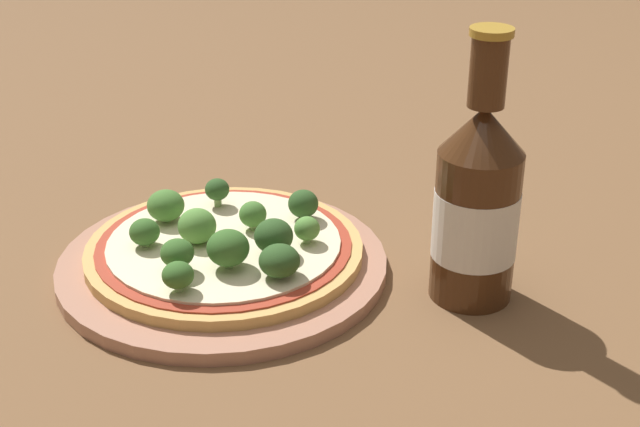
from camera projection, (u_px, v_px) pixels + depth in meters
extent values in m
plane|color=brown|center=(211.00, 269.00, 0.78)|extent=(3.00, 3.00, 0.00)
cylinder|color=tan|center=(224.00, 262.00, 0.78)|extent=(0.28, 0.28, 0.01)
cylinder|color=tan|center=(224.00, 250.00, 0.77)|extent=(0.24, 0.24, 0.01)
cylinder|color=#A83823|center=(224.00, 244.00, 0.77)|extent=(0.22, 0.22, 0.00)
cylinder|color=beige|center=(224.00, 243.00, 0.77)|extent=(0.20, 0.20, 0.00)
cylinder|color=#89A866|center=(303.00, 215.00, 0.81)|extent=(0.01, 0.01, 0.01)
ellipsoid|color=#2D5123|center=(303.00, 204.00, 0.80)|extent=(0.03, 0.03, 0.03)
cylinder|color=#89A866|center=(167.00, 217.00, 0.80)|extent=(0.01, 0.01, 0.01)
ellipsoid|color=#477A33|center=(166.00, 205.00, 0.80)|extent=(0.03, 0.03, 0.03)
cylinder|color=#89A866|center=(178.00, 266.00, 0.72)|extent=(0.01, 0.01, 0.01)
ellipsoid|color=#386628|center=(177.00, 253.00, 0.72)|extent=(0.03, 0.03, 0.02)
cylinder|color=#89A866|center=(307.00, 238.00, 0.77)|extent=(0.01, 0.01, 0.01)
ellipsoid|color=#568E3D|center=(307.00, 229.00, 0.76)|extent=(0.02, 0.02, 0.02)
cylinder|color=#89A866|center=(229.00, 262.00, 0.73)|extent=(0.01, 0.01, 0.01)
ellipsoid|color=#386628|center=(228.00, 248.00, 0.72)|extent=(0.03, 0.03, 0.03)
cylinder|color=#89A866|center=(253.00, 225.00, 0.79)|extent=(0.01, 0.01, 0.01)
ellipsoid|color=#477A33|center=(253.00, 214.00, 0.78)|extent=(0.02, 0.02, 0.02)
cylinder|color=#89A866|center=(218.00, 200.00, 0.83)|extent=(0.01, 0.01, 0.01)
ellipsoid|color=#2D5123|center=(217.00, 189.00, 0.83)|extent=(0.02, 0.02, 0.02)
cylinder|color=#89A866|center=(199.00, 237.00, 0.77)|extent=(0.01, 0.01, 0.01)
ellipsoid|color=#568E3D|center=(198.00, 224.00, 0.76)|extent=(0.03, 0.03, 0.03)
cylinder|color=#89A866|center=(280.00, 272.00, 0.72)|extent=(0.01, 0.01, 0.01)
ellipsoid|color=#2D5123|center=(279.00, 261.00, 0.71)|extent=(0.03, 0.03, 0.03)
cylinder|color=#89A866|center=(274.00, 249.00, 0.75)|extent=(0.01, 0.01, 0.01)
ellipsoid|color=#2D5123|center=(274.00, 236.00, 0.74)|extent=(0.03, 0.03, 0.03)
cylinder|color=#89A866|center=(177.00, 286.00, 0.69)|extent=(0.01, 0.01, 0.01)
ellipsoid|color=#386628|center=(176.00, 275.00, 0.69)|extent=(0.03, 0.03, 0.02)
cylinder|color=#89A866|center=(146.00, 242.00, 0.76)|extent=(0.01, 0.01, 0.01)
ellipsoid|color=#386628|center=(145.00, 232.00, 0.76)|extent=(0.03, 0.03, 0.02)
cylinder|color=#472814|center=(475.00, 225.00, 0.72)|extent=(0.07, 0.07, 0.13)
cylinder|color=silver|center=(475.00, 222.00, 0.71)|extent=(0.07, 0.07, 0.06)
cone|color=#472814|center=(483.00, 129.00, 0.68)|extent=(0.07, 0.07, 0.04)
cylinder|color=#472814|center=(488.00, 71.00, 0.66)|extent=(0.03, 0.03, 0.05)
cylinder|color=#B7892D|center=(492.00, 31.00, 0.65)|extent=(0.03, 0.03, 0.01)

